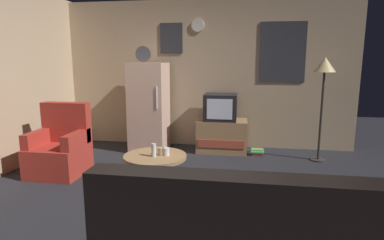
# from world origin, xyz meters

# --- Properties ---
(ground_plane) EXTENTS (12.00, 12.00, 0.00)m
(ground_plane) POSITION_xyz_m (0.00, 0.00, 0.00)
(ground_plane) COLOR #232328
(wall_with_art) EXTENTS (5.20, 0.12, 2.57)m
(wall_with_art) POSITION_xyz_m (0.01, 2.45, 1.29)
(wall_with_art) COLOR tan
(wall_with_art) RESTS_ON ground_plane
(fridge) EXTENTS (0.60, 0.62, 1.77)m
(fridge) POSITION_xyz_m (-0.89, 1.96, 0.75)
(fridge) COLOR beige
(fridge) RESTS_ON ground_plane
(tv_stand) EXTENTS (0.84, 0.53, 0.55)m
(tv_stand) POSITION_xyz_m (0.36, 2.05, 0.27)
(tv_stand) COLOR #9E754C
(tv_stand) RESTS_ON ground_plane
(crt_tv) EXTENTS (0.54, 0.51, 0.44)m
(crt_tv) POSITION_xyz_m (0.33, 2.05, 0.77)
(crt_tv) COLOR black
(crt_tv) RESTS_ON tv_stand
(standing_lamp) EXTENTS (0.32, 0.32, 1.59)m
(standing_lamp) POSITION_xyz_m (1.88, 1.78, 1.36)
(standing_lamp) COLOR #332D28
(standing_lamp) RESTS_ON ground_plane
(coffee_table) EXTENTS (0.72, 0.72, 0.48)m
(coffee_table) POSITION_xyz_m (-0.28, 0.11, 0.24)
(coffee_table) COLOR #9E754C
(coffee_table) RESTS_ON ground_plane
(wine_glass) EXTENTS (0.05, 0.05, 0.15)m
(wine_glass) POSITION_xyz_m (-0.27, 0.06, 0.55)
(wine_glass) COLOR silver
(wine_glass) RESTS_ON coffee_table
(mug_ceramic_white) EXTENTS (0.08, 0.08, 0.09)m
(mug_ceramic_white) POSITION_xyz_m (-0.15, 0.12, 0.52)
(mug_ceramic_white) COLOR silver
(mug_ceramic_white) RESTS_ON coffee_table
(mug_ceramic_tan) EXTENTS (0.08, 0.08, 0.09)m
(mug_ceramic_tan) POSITION_xyz_m (-0.21, 0.12, 0.52)
(mug_ceramic_tan) COLOR tan
(mug_ceramic_tan) RESTS_ON coffee_table
(armchair) EXTENTS (0.68, 0.68, 0.96)m
(armchair) POSITION_xyz_m (-1.77, 0.62, 0.34)
(armchair) COLOR #A52D23
(armchair) RESTS_ON ground_plane
(book_stack) EXTENTS (0.22, 0.17, 0.11)m
(book_stack) POSITION_xyz_m (0.95, 1.91, 0.05)
(book_stack) COLOR brown
(book_stack) RESTS_ON ground_plane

